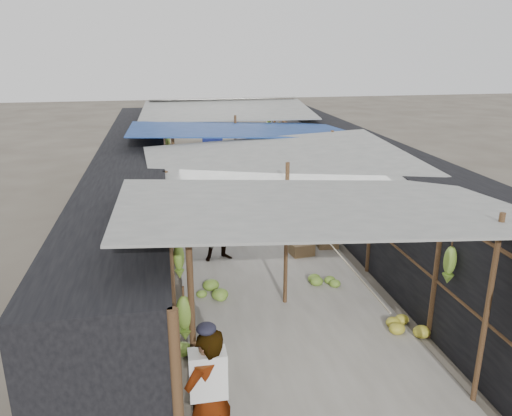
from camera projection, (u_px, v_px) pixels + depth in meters
aisle_slab at (251, 234)px, 12.29m from camera, size 3.60×16.00×0.02m
stall_left at (136, 196)px, 11.47m from camera, size 1.40×15.00×2.30m
stall_right at (358, 184)px, 12.41m from camera, size 1.40×15.00×2.30m
crate_near at (302, 249)px, 11.04m from camera, size 0.54×0.46×0.29m
crate_mid at (327, 242)px, 11.46m from camera, size 0.49×0.41×0.28m
crate_back at (211, 182)px, 16.52m from camera, size 0.42×0.35×0.26m
black_basin at (265, 204)px, 14.39m from camera, size 0.57×0.57×0.17m
vendor_elderly at (209, 397)px, 5.35m from camera, size 0.73×0.67×1.67m
shopper_blue at (222, 226)px, 10.62m from camera, size 0.82×0.67×1.55m
vendor_seated at (307, 229)px, 11.32m from camera, size 0.41×0.65×0.95m
market_canopy at (250, 135)px, 11.87m from camera, size 5.62×15.20×2.77m
hanging_bananas at (252, 173)px, 11.46m from camera, size 3.95×14.35×0.84m
floor_bananas at (260, 231)px, 12.11m from camera, size 3.94×9.83×0.34m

